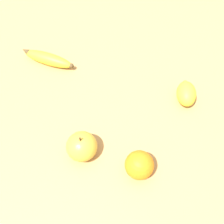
% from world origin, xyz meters
% --- Properties ---
extents(ground_plane, '(3.00, 3.00, 0.00)m').
position_xyz_m(ground_plane, '(0.00, 0.00, 0.00)').
color(ground_plane, tan).
extents(banana, '(0.18, 0.08, 0.04)m').
position_xyz_m(banana, '(0.17, 0.03, 0.02)').
color(banana, yellow).
rests_on(banana, ground_plane).
extents(orange, '(0.07, 0.07, 0.07)m').
position_xyz_m(orange, '(-0.25, 0.16, 0.03)').
color(orange, orange).
rests_on(orange, ground_plane).
extents(apple, '(0.08, 0.08, 0.08)m').
position_xyz_m(apple, '(-0.11, 0.20, 0.03)').
color(apple, gold).
rests_on(apple, ground_plane).
extents(lemon, '(0.09, 0.10, 0.05)m').
position_xyz_m(lemon, '(-0.25, -0.09, 0.03)').
color(lemon, yellow).
rests_on(lemon, ground_plane).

